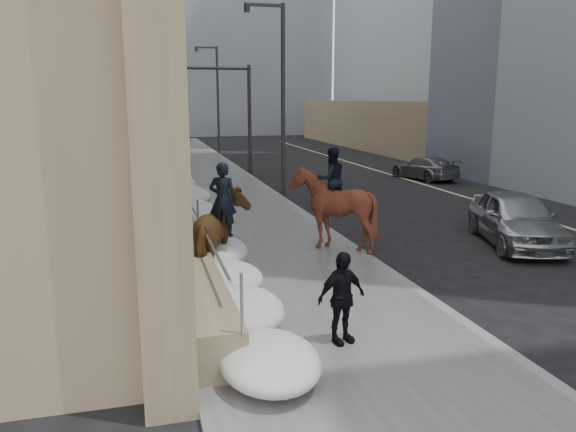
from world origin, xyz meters
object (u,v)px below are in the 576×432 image
(car_silver, at_px, (516,218))
(car_grey, at_px, (424,168))
(mounted_horse_left, at_px, (221,232))
(pedestrian, at_px, (341,298))
(mounted_horse_right, at_px, (332,205))

(car_silver, xyz_separation_m, car_grey, (4.03, 12.96, -0.18))
(mounted_horse_left, bearing_deg, car_silver, -152.45)
(mounted_horse_left, distance_m, pedestrian, 4.36)
(mounted_horse_left, distance_m, car_silver, 8.86)
(car_silver, relative_size, car_grey, 1.10)
(pedestrian, height_order, car_grey, pedestrian)
(pedestrian, relative_size, car_silver, 0.35)
(car_grey, bearing_deg, mounted_horse_right, 39.58)
(car_grey, bearing_deg, car_silver, 59.68)
(mounted_horse_left, relative_size, mounted_horse_right, 0.96)
(mounted_horse_left, height_order, mounted_horse_right, mounted_horse_right)
(mounted_horse_right, height_order, car_silver, mounted_horse_right)
(pedestrian, bearing_deg, mounted_horse_right, 55.58)
(mounted_horse_left, relative_size, pedestrian, 1.67)
(mounted_horse_right, xyz_separation_m, pedestrian, (-1.87, -5.85, -0.41))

